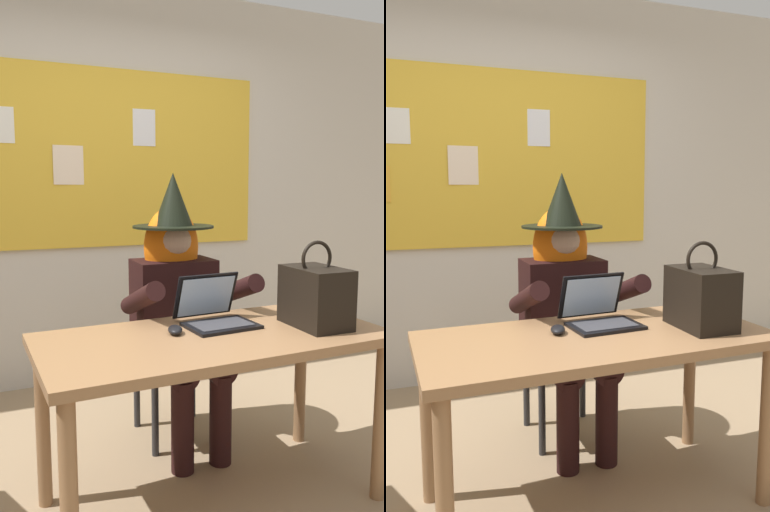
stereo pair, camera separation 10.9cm
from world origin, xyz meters
The scene contains 7 objects.
wall_back_bulletin centered at (0.00, 1.78, 1.37)m, with size 6.31×1.83×2.72m.
desk_main centered at (0.16, 0.13, 0.65)m, with size 1.47×0.73×0.74m.
chair_at_desk centered at (0.22, 0.83, 0.51)m, with size 0.43×0.43×0.90m.
person_costumed centered at (0.22, 0.71, 0.79)m, with size 0.59×0.68×1.43m.
laptop centered at (0.23, 0.27, 0.79)m, with size 0.32×0.31×0.22m.
computer_mouse centered at (0.01, 0.20, 0.76)m, with size 0.06×0.10×0.03m, color black.
handbag centered at (0.62, 0.08, 0.88)m, with size 0.20×0.30×0.38m.
Camera 1 is at (-0.70, -1.68, 1.34)m, focal length 35.03 mm.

